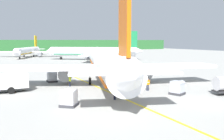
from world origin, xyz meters
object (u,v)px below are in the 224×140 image
service_truck_fuel (3,82)px  cargo_container_mid (69,98)px  airliner_far_taxiway (28,51)px  airliner_mid_apron (94,52)px  cargo_container_near (52,77)px  crew_supervisor (115,92)px  crew_marshaller (148,84)px  airliner_foreground (106,62)px  crew_loader_right (70,80)px  cargo_container_far (177,88)px  airliner_distant (18,48)px  crew_loader_left (10,77)px

service_truck_fuel → cargo_container_mid: bearing=-60.1°
airliner_far_taxiway → airliner_mid_apron: bearing=-54.8°
cargo_container_near → crew_supervisor: size_ratio=1.12×
crew_marshaller → service_truck_fuel: bearing=157.9°
airliner_foreground → airliner_mid_apron: (16.16, 44.96, -0.51)m
crew_loader_right → crew_supervisor: size_ratio=1.02×
cargo_container_mid → cargo_container_far: size_ratio=1.10×
airliner_foreground → airliner_far_taxiway: (-2.57, 71.48, -0.78)m
crew_loader_right → airliner_foreground: bearing=0.9°
cargo_container_mid → crew_loader_right: 11.21m
airliner_far_taxiway → cargo_container_near: airliner_far_taxiway is taller
airliner_far_taxiway → crew_marshaller: 79.50m
crew_marshaller → crew_supervisor: (-6.40, -2.57, -0.04)m
airliner_distant → cargo_container_near: size_ratio=12.54×
airliner_foreground → airliner_mid_apron: size_ratio=1.32×
cargo_container_far → airliner_mid_apron: bearing=78.6°
airliner_distant → crew_loader_right: bearing=-92.4°
crew_marshaller → cargo_container_far: bearing=-61.4°
airliner_foreground → cargo_container_mid: (-9.33, -10.80, -2.52)m
service_truck_fuel → crew_supervisor: 15.15m
service_truck_fuel → cargo_container_far: (19.93, -10.97, -0.58)m
service_truck_fuel → cargo_container_near: bearing=36.3°
service_truck_fuel → cargo_container_near: service_truck_fuel is taller
airliner_distant → airliner_mid_apron: bearing=-80.9°
crew_loader_left → crew_supervisor: 19.67m
airliner_foreground → crew_marshaller: (2.70, -7.83, -2.39)m
airliner_far_taxiway → crew_loader_left: bearing=-99.9°
airliner_foreground → crew_loader_right: size_ratio=24.52×
airliner_far_taxiway → cargo_container_near: (-4.99, -66.43, -1.75)m
airliner_far_taxiway → crew_supervisor: airliner_far_taxiway is taller
crew_loader_right → crew_supervisor: crew_loader_right is taller
airliner_mid_apron → cargo_container_far: bearing=-101.4°
crew_marshaller → crew_supervisor: crew_marshaller is taller
airliner_foreground → crew_loader_left: size_ratio=23.00×
service_truck_fuel → crew_loader_right: bearing=2.9°
airliner_far_taxiway → crew_loader_right: (-3.45, -71.58, -1.64)m
cargo_container_mid → crew_loader_right: bearing=72.8°
airliner_mid_apron → cargo_container_near: bearing=-120.7°
crew_loader_right → service_truck_fuel: bearing=-177.1°
airliner_far_taxiway → crew_marshaller: size_ratio=17.96×
airliner_far_taxiway → cargo_container_mid: 82.58m
cargo_container_mid → cargo_container_far: cargo_container_far is taller
airliner_far_taxiway → airliner_distant: (2.60, 73.78, -0.75)m
airliner_distant → crew_marshaller: size_ratio=13.51×
crew_loader_left → crew_supervisor: size_ratio=1.08×
airliner_far_taxiway → crew_loader_left: (-11.40, -65.11, -1.57)m
airliner_far_taxiway → crew_loader_left: 66.11m
crew_loader_left → airliner_far_taxiway: bearing=80.1°
airliner_mid_apron → cargo_container_near: airliner_mid_apron is taller
crew_loader_right → airliner_distant: bearing=87.6°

